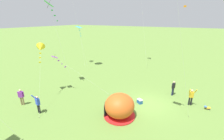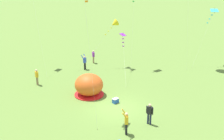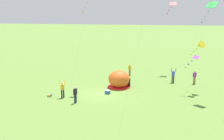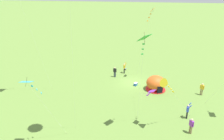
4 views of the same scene
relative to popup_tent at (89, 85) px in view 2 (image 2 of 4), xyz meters
The scene contains 11 objects.
ground_plane 3.83m from the popup_tent, 28.45° to the right, with size 300.00×300.00×0.00m, color olive.
popup_tent is the anchor object (origin of this frame).
cooler_box 3.13m from the popup_tent, 16.25° to the right, with size 0.58×0.64×0.44m.
person_with_toddler 7.30m from the popup_tent, 28.24° to the right, with size 0.57×0.34×1.72m.
person_arms_raised 7.39m from the popup_tent, 117.08° to the left, with size 0.50×0.68×1.89m.
person_center_field 6.11m from the popup_tent, behind, with size 0.50×0.41×1.72m.
person_flying_kite 7.39m from the popup_tent, 46.14° to the right, with size 0.60×0.71×1.89m.
person_watching_sky 9.84m from the popup_tent, 109.76° to the left, with size 0.42×0.49×1.72m.
kite_cyan 18.43m from the popup_tent, 52.09° to the left, with size 2.41×3.09×7.20m.
kite_purple 8.93m from the popup_tent, 84.02° to the left, with size 2.57×6.43×4.47m.
kite_yellow 10.19m from the popup_tent, 92.94° to the left, with size 4.08×3.99×5.88m.
Camera 2 is at (6.00, -19.22, 10.60)m, focal length 42.00 mm.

